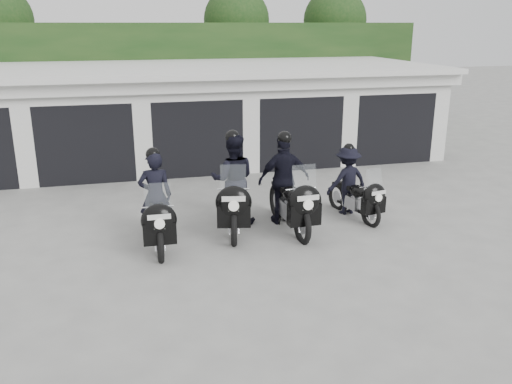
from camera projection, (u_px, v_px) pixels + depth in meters
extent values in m
plane|color=gray|center=(240.00, 248.00, 10.77)|extent=(80.00, 80.00, 0.00)
cube|color=silver|center=(185.00, 113.00, 18.22)|extent=(16.00, 6.00, 2.80)
cube|color=silver|center=(184.00, 68.00, 17.59)|extent=(16.40, 6.80, 0.16)
cube|color=silver|center=(198.00, 85.00, 14.84)|extent=(16.40, 0.12, 0.40)
cube|color=black|center=(199.00, 172.00, 15.81)|extent=(16.00, 0.06, 0.24)
cube|color=silver|center=(25.00, 136.00, 14.49)|extent=(0.50, 0.50, 2.80)
cube|color=black|center=(88.00, 136.00, 15.92)|extent=(2.60, 2.60, 2.20)
cube|color=silver|center=(81.00, 93.00, 14.53)|extent=(2.60, 0.50, 0.60)
cube|color=silver|center=(142.00, 130.00, 15.22)|extent=(0.50, 0.50, 2.80)
cube|color=black|center=(193.00, 131.00, 16.64)|extent=(2.60, 2.60, 2.20)
cube|color=silver|center=(196.00, 89.00, 15.25)|extent=(2.60, 0.50, 0.60)
cube|color=silver|center=(249.00, 125.00, 15.94)|extent=(0.50, 0.50, 2.80)
cube|color=black|center=(289.00, 127.00, 17.37)|extent=(2.60, 2.60, 2.20)
cube|color=silver|center=(300.00, 86.00, 15.98)|extent=(2.60, 0.50, 0.60)
cube|color=silver|center=(347.00, 121.00, 16.67)|extent=(0.50, 0.50, 2.80)
cube|color=black|center=(377.00, 123.00, 18.09)|extent=(2.60, 2.60, 2.20)
cube|color=silver|center=(396.00, 83.00, 16.70)|extent=(2.60, 0.50, 0.60)
cube|color=silver|center=(437.00, 117.00, 17.39)|extent=(0.50, 0.50, 2.80)
cube|color=#173513|center=(172.00, 79.00, 21.69)|extent=(20.00, 2.00, 4.30)
cylinder|color=black|center=(6.00, 92.00, 21.71)|extent=(0.24, 0.24, 3.30)
sphere|color=#173513|center=(236.00, 20.00, 23.11)|extent=(2.80, 2.80, 2.80)
cylinder|color=black|center=(237.00, 85.00, 23.93)|extent=(0.24, 0.24, 3.30)
sphere|color=#173513|center=(335.00, 20.00, 24.17)|extent=(2.80, 2.80, 2.80)
cylinder|color=black|center=(332.00, 83.00, 24.99)|extent=(0.24, 0.24, 3.30)
torus|color=black|center=(160.00, 244.00, 10.16)|extent=(0.13, 0.77, 0.77)
torus|color=black|center=(156.00, 217.00, 11.58)|extent=(0.13, 0.77, 0.77)
cube|color=#A8A8AD|center=(158.00, 225.00, 10.87)|extent=(0.29, 0.59, 0.34)
cube|color=black|center=(158.00, 234.00, 10.90)|extent=(0.11, 1.37, 0.06)
ellipsoid|color=black|center=(157.00, 211.00, 10.59)|extent=(0.35, 0.62, 0.30)
cube|color=black|center=(156.00, 203.00, 11.01)|extent=(0.29, 0.59, 0.11)
ellipsoid|color=black|center=(159.00, 220.00, 9.94)|extent=(0.67, 0.36, 0.63)
cube|color=black|center=(160.00, 233.00, 10.01)|extent=(0.62, 0.24, 0.42)
cube|color=#B2BFC6|center=(158.00, 198.00, 9.84)|extent=(0.47, 0.13, 0.54)
cylinder|color=silver|center=(158.00, 207.00, 10.08)|extent=(0.59, 0.04, 0.03)
cube|color=silver|center=(159.00, 217.00, 9.73)|extent=(0.42, 0.02, 0.10)
cube|color=silver|center=(160.00, 226.00, 9.82)|extent=(0.19, 0.02, 0.11)
imported|color=black|center=(155.00, 196.00, 10.99)|extent=(0.68, 0.46, 1.85)
sphere|color=black|center=(153.00, 154.00, 10.73)|extent=(0.29, 0.29, 0.29)
torus|color=black|center=(234.00, 226.00, 10.94)|extent=(0.29, 0.85, 0.84)
torus|color=black|center=(233.00, 201.00, 12.51)|extent=(0.29, 0.85, 0.84)
cube|color=#A8A8AD|center=(233.00, 209.00, 11.72)|extent=(0.42, 0.68, 0.37)
cube|color=black|center=(234.00, 217.00, 11.76)|extent=(0.39, 1.48, 0.07)
ellipsoid|color=black|center=(233.00, 194.00, 11.42)|extent=(0.50, 0.72, 0.33)
cube|color=black|center=(233.00, 187.00, 11.88)|extent=(0.42, 0.68, 0.11)
ellipsoid|color=black|center=(234.00, 203.00, 10.69)|extent=(0.79, 0.52, 0.69)
cube|color=black|center=(234.00, 215.00, 10.77)|extent=(0.70, 0.38, 0.46)
cube|color=#B2BFC6|center=(233.00, 180.00, 10.58)|extent=(0.52, 0.23, 0.59)
cylinder|color=silver|center=(233.00, 189.00, 10.84)|extent=(0.64, 0.16, 0.03)
cube|color=silver|center=(234.00, 199.00, 10.46)|extent=(0.45, 0.11, 0.10)
cube|color=silver|center=(234.00, 208.00, 10.55)|extent=(0.21, 0.06, 0.11)
imported|color=black|center=(233.00, 179.00, 11.86)|extent=(1.11, 0.94, 2.02)
sphere|color=black|center=(232.00, 137.00, 11.58)|extent=(0.31, 0.31, 0.31)
torus|color=black|center=(302.00, 225.00, 11.02)|extent=(0.16, 0.83, 0.83)
torus|color=black|center=(277.00, 201.00, 12.51)|extent=(0.16, 0.83, 0.83)
cube|color=#A8A8AD|center=(288.00, 209.00, 11.77)|extent=(0.32, 0.63, 0.36)
cube|color=black|center=(289.00, 217.00, 11.80)|extent=(0.15, 1.48, 0.07)
ellipsoid|color=black|center=(292.00, 194.00, 11.47)|extent=(0.39, 0.67, 0.33)
cube|color=black|center=(284.00, 187.00, 11.91)|extent=(0.32, 0.63, 0.11)
ellipsoid|color=black|center=(305.00, 202.00, 10.78)|extent=(0.73, 0.40, 0.68)
cube|color=black|center=(304.00, 214.00, 10.86)|extent=(0.67, 0.28, 0.45)
cube|color=#B2BFC6|center=(305.00, 179.00, 10.68)|extent=(0.50, 0.15, 0.58)
cylinder|color=silver|center=(301.00, 189.00, 10.93)|extent=(0.64, 0.06, 0.03)
cube|color=silver|center=(308.00, 198.00, 10.56)|extent=(0.45, 0.03, 0.10)
cube|color=silver|center=(307.00, 207.00, 10.65)|extent=(0.20, 0.03, 0.11)
imported|color=black|center=(284.00, 180.00, 11.89)|extent=(1.19, 0.71, 1.99)
sphere|color=black|center=(285.00, 138.00, 11.61)|extent=(0.31, 0.31, 0.31)
torus|color=black|center=(371.00, 213.00, 11.91)|extent=(0.23, 0.67, 0.67)
torus|color=black|center=(337.00, 197.00, 13.03)|extent=(0.23, 0.67, 0.67)
cube|color=#A8A8AD|center=(353.00, 202.00, 12.47)|extent=(0.33, 0.54, 0.29)
cube|color=black|center=(353.00, 208.00, 12.49)|extent=(0.31, 1.18, 0.05)
ellipsoid|color=black|center=(357.00, 191.00, 12.24)|extent=(0.40, 0.57, 0.26)
cube|color=black|center=(347.00, 186.00, 12.57)|extent=(0.33, 0.54, 0.09)
ellipsoid|color=black|center=(374.00, 196.00, 11.72)|extent=(0.62, 0.41, 0.55)
cube|color=black|center=(373.00, 205.00, 11.78)|extent=(0.56, 0.30, 0.36)
cube|color=#B2BFC6|center=(374.00, 179.00, 11.63)|extent=(0.41, 0.19, 0.47)
cylinder|color=silver|center=(369.00, 186.00, 11.82)|extent=(0.51, 0.13, 0.03)
cube|color=silver|center=(379.00, 193.00, 11.55)|extent=(0.36, 0.09, 0.08)
cube|color=silver|center=(378.00, 200.00, 11.62)|extent=(0.16, 0.05, 0.09)
imported|color=black|center=(347.00, 180.00, 12.55)|extent=(1.12, 0.73, 1.60)
sphere|color=black|center=(349.00, 149.00, 12.33)|extent=(0.25, 0.25, 0.25)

